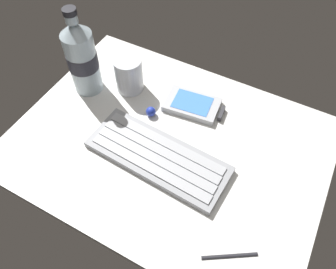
{
  "coord_description": "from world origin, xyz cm",
  "views": [
    {
      "loc": [
        18.75,
        -34.89,
        56.48
      ],
      "look_at": [
        0.0,
        0.0,
        3.0
      ],
      "focal_mm": 35.23,
      "sensor_mm": 36.0,
      "label": 1
    }
  ],
  "objects_px": {
    "juice_cup": "(129,76)",
    "stylus_pen": "(230,256)",
    "keyboard": "(158,156)",
    "handheld_device": "(195,105)",
    "water_bottle": "(82,57)",
    "trackball_mouse": "(151,112)"
  },
  "relations": [
    {
      "from": "juice_cup",
      "to": "trackball_mouse",
      "type": "height_order",
      "value": "juice_cup"
    },
    {
      "from": "water_bottle",
      "to": "stylus_pen",
      "type": "distance_m",
      "value": 0.5
    },
    {
      "from": "keyboard",
      "to": "water_bottle",
      "type": "distance_m",
      "value": 0.27
    },
    {
      "from": "water_bottle",
      "to": "trackball_mouse",
      "type": "xyz_separation_m",
      "value": [
        0.17,
        -0.01,
        -0.08
      ]
    },
    {
      "from": "trackball_mouse",
      "to": "juice_cup",
      "type": "bearing_deg",
      "value": 149.7
    },
    {
      "from": "water_bottle",
      "to": "stylus_pen",
      "type": "xyz_separation_m",
      "value": [
        0.44,
        -0.21,
        -0.09
      ]
    },
    {
      "from": "keyboard",
      "to": "stylus_pen",
      "type": "relative_size",
      "value": 3.12
    },
    {
      "from": "water_bottle",
      "to": "stylus_pen",
      "type": "relative_size",
      "value": 2.19
    },
    {
      "from": "keyboard",
      "to": "water_bottle",
      "type": "height_order",
      "value": "water_bottle"
    },
    {
      "from": "handheld_device",
      "to": "trackball_mouse",
      "type": "height_order",
      "value": "trackball_mouse"
    },
    {
      "from": "handheld_device",
      "to": "water_bottle",
      "type": "height_order",
      "value": "water_bottle"
    },
    {
      "from": "handheld_device",
      "to": "keyboard",
      "type": "bearing_deg",
      "value": -92.57
    },
    {
      "from": "keyboard",
      "to": "handheld_device",
      "type": "bearing_deg",
      "value": 87.43
    },
    {
      "from": "keyboard",
      "to": "trackball_mouse",
      "type": "distance_m",
      "value": 0.12
    },
    {
      "from": "keyboard",
      "to": "stylus_pen",
      "type": "xyz_separation_m",
      "value": [
        0.2,
        -0.11,
        -0.0
      ]
    },
    {
      "from": "juice_cup",
      "to": "keyboard",
      "type": "bearing_deg",
      "value": -42.8
    },
    {
      "from": "handheld_device",
      "to": "stylus_pen",
      "type": "height_order",
      "value": "handheld_device"
    },
    {
      "from": "juice_cup",
      "to": "stylus_pen",
      "type": "height_order",
      "value": "juice_cup"
    },
    {
      "from": "handheld_device",
      "to": "juice_cup",
      "type": "xyz_separation_m",
      "value": [
        -0.16,
        -0.02,
        0.03
      ]
    },
    {
      "from": "juice_cup",
      "to": "stylus_pen",
      "type": "xyz_separation_m",
      "value": [
        0.36,
        -0.26,
        -0.04
      ]
    },
    {
      "from": "water_bottle",
      "to": "trackball_mouse",
      "type": "distance_m",
      "value": 0.19
    },
    {
      "from": "water_bottle",
      "to": "trackball_mouse",
      "type": "bearing_deg",
      "value": -1.85
    }
  ]
}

